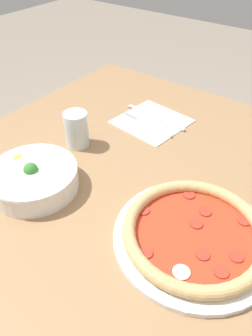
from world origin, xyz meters
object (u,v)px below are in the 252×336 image
Objects in this scene: bowl at (33,177)px; knife at (158,118)px; pizza at (194,234)px; glass at (77,129)px; fork at (147,125)px.

knife is at bearing -9.22° from bowl.
glass is at bearing 75.57° from pizza.
pizza is at bearing -104.43° from glass.
knife is (0.43, -0.07, -0.03)m from bowl.
pizza is 0.38m from bowl.
fork is 0.05m from knife.
bowl is (-0.08, 0.37, 0.01)m from pizza.
bowl is 0.38m from fork.
glass is (-0.19, 0.10, 0.04)m from fork.
fork is (0.29, 0.30, -0.01)m from pizza.
pizza is 1.70× the size of fork.
fork is 0.84× the size of knife.
bowl is at bearing -168.26° from glass.
bowl is 0.19m from glass.
knife is (0.34, 0.30, -0.01)m from pizza.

